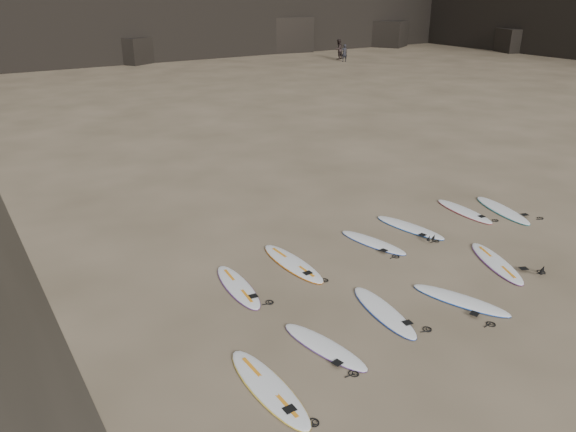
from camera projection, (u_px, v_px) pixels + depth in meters
name	position (u px, v px, depth m)	size (l,w,h in m)	color
ground	(408.00, 304.00, 12.93)	(240.00, 240.00, 0.00)	#897559
surfboard_0	(269.00, 387.00, 10.21)	(0.62, 2.59, 0.09)	white
surfboard_1	(324.00, 346.00, 11.37)	(0.53, 2.21, 0.08)	white
surfboard_2	(384.00, 311.00, 12.57)	(0.57, 2.38, 0.09)	white
surfboard_3	(460.00, 300.00, 13.03)	(0.56, 2.34, 0.08)	white
surfboard_4	(496.00, 263.00, 14.76)	(0.59, 2.45, 0.09)	white
surfboard_5	(238.00, 286.00, 13.61)	(0.57, 2.37, 0.09)	white
surfboard_6	(293.00, 263.00, 14.74)	(0.62, 2.60, 0.09)	white
surfboard_7	(373.00, 242.00, 15.93)	(0.54, 2.23, 0.08)	white
surfboard_8	(410.00, 227.00, 16.91)	(0.58, 2.40, 0.09)	white
surfboard_9	(464.00, 211.00, 18.11)	(0.57, 2.36, 0.08)	white
surfboard_10	(502.00, 210.00, 18.19)	(0.62, 2.58, 0.09)	white
person_a	(344.00, 53.00, 52.80)	(0.58, 0.38, 1.58)	black
person_b	(338.00, 49.00, 54.34)	(0.92, 0.71, 1.88)	black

